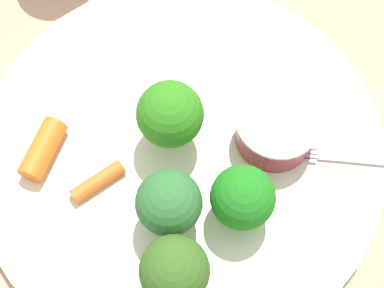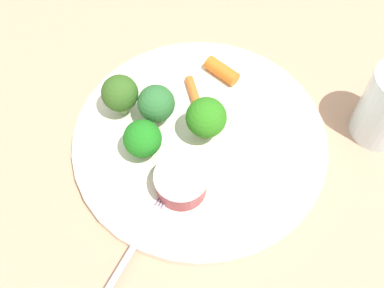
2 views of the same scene
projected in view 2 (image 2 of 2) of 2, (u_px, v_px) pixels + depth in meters
name	position (u px, v px, depth m)	size (l,w,h in m)	color
ground_plane	(200.00, 143.00, 0.58)	(2.40, 2.40, 0.00)	tan
plate	(200.00, 141.00, 0.57)	(0.30, 0.30, 0.01)	silver
sauce_cup	(181.00, 182.00, 0.52)	(0.06, 0.06, 0.03)	maroon
broccoli_floret_0	(207.00, 118.00, 0.54)	(0.05, 0.05, 0.06)	#98AA65
broccoli_floret_1	(156.00, 104.00, 0.56)	(0.04, 0.04, 0.05)	#94B05A
broccoli_floret_2	(143.00, 139.00, 0.53)	(0.04, 0.04, 0.05)	#95A868
broccoli_floret_3	(120.00, 94.00, 0.56)	(0.04, 0.04, 0.06)	#91BA6F
carrot_stick_0	(222.00, 71.00, 0.61)	(0.02, 0.02, 0.04)	orange
carrot_stick_1	(193.00, 91.00, 0.60)	(0.01, 0.01, 0.04)	orange
fork	(129.00, 254.00, 0.50)	(0.10, 0.16, 0.00)	#C3B0C4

